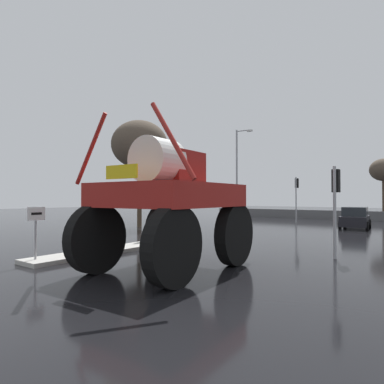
{
  "coord_description": "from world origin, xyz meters",
  "views": [
    {
      "loc": [
        6.85,
        -1.19,
        2.21
      ],
      "look_at": [
        0.23,
        7.71,
        2.39
      ],
      "focal_mm": 31.34,
      "sensor_mm": 36.0,
      "label": 1
    }
  ],
  "objects": [
    {
      "name": "bare_tree_left",
      "position": [
        -11.28,
        16.6,
        6.16
      ],
      "size": [
        4.21,
        4.21,
        7.98
      ],
      "color": "#473828",
      "rests_on": "ground"
    },
    {
      "name": "roadside_barrier",
      "position": [
        0.0,
        34.15,
        0.45
      ],
      "size": [
        30.22,
        0.24,
        0.9
      ],
      "primitive_type": "cube",
      "color": "#59595B",
      "rests_on": "ground"
    },
    {
      "name": "traffic_signal_far_left",
      "position": [
        -3.29,
        27.86,
        2.91
      ],
      "size": [
        0.24,
        0.55,
        3.98
      ],
      "color": "#A8AAAF",
      "rests_on": "ground"
    },
    {
      "name": "bare_tree_far_center",
      "position": [
        2.33,
        37.08,
        4.89
      ],
      "size": [
        2.66,
        2.66,
        6.1
      ],
      "color": "#473828",
      "rests_on": "ground"
    },
    {
      "name": "oversize_sprayer",
      "position": [
        0.12,
        6.66,
        2.06
      ],
      "size": [
        4.33,
        5.45,
        4.62
      ],
      "rotation": [
        0.0,
        0.0,
        1.62
      ],
      "color": "black",
      "rests_on": "ground"
    },
    {
      "name": "sedan_ahead",
      "position": [
        1.88,
        25.26,
        0.71
      ],
      "size": [
        2.19,
        4.24,
        1.52
      ],
      "rotation": [
        0.0,
        0.0,
        1.67
      ],
      "color": "black",
      "rests_on": "ground"
    },
    {
      "name": "lane_arrow_sign",
      "position": [
        -3.99,
        4.66,
        1.35
      ],
      "size": [
        0.07,
        0.6,
        1.74
      ],
      "color": "#99999E",
      "rests_on": "median_island"
    },
    {
      "name": "traffic_signal_near_left",
      "position": [
        -4.88,
        11.71,
        2.89
      ],
      "size": [
        0.24,
        0.54,
        3.96
      ],
      "color": "#A8AAAF",
      "rests_on": "ground"
    },
    {
      "name": "traffic_signal_near_right",
      "position": [
        3.78,
        11.72,
        2.43
      ],
      "size": [
        0.24,
        0.54,
        3.34
      ],
      "color": "#A8AAAF",
      "rests_on": "ground"
    },
    {
      "name": "streetlight_far_left",
      "position": [
        -9.12,
        27.85,
        4.88
      ],
      "size": [
        1.76,
        0.24,
        8.87
      ],
      "color": "#A8AAAF",
      "rests_on": "ground"
    },
    {
      "name": "ground_plane",
      "position": [
        0.0,
        18.0,
        0.0
      ],
      "size": [
        120.0,
        120.0,
        0.0
      ],
      "primitive_type": "plane",
      "color": "black"
    },
    {
      "name": "median_island",
      "position": [
        -3.86,
        8.35,
        0.07
      ],
      "size": [
        1.23,
        8.27,
        0.15
      ],
      "primitive_type": "cube",
      "color": "#B2AFA8",
      "rests_on": "ground"
    }
  ]
}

